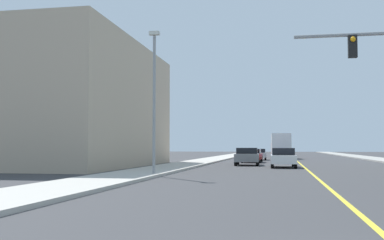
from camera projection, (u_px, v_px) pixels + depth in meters
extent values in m
plane|color=#38383A|center=(299.00, 162.00, 45.86)|extent=(192.00, 192.00, 0.00)
cube|color=#B2ADA3|center=(204.00, 161.00, 47.63)|extent=(3.29, 168.00, 0.15)
cube|color=yellow|center=(299.00, 162.00, 45.86)|extent=(0.16, 144.00, 0.01)
cube|color=tan|center=(78.00, 106.00, 37.03)|extent=(10.39, 19.77, 9.66)
cube|color=black|center=(353.00, 47.00, 17.33)|extent=(0.32, 0.24, 0.84)
sphere|color=orange|center=(353.00, 39.00, 17.21)|extent=(0.20, 0.20, 0.20)
cylinder|color=gray|center=(154.00, 104.00, 24.76)|extent=(0.16, 0.16, 7.37)
cube|color=beige|center=(154.00, 33.00, 24.98)|extent=(0.56, 0.28, 0.20)
cube|color=red|center=(252.00, 156.00, 45.73)|extent=(1.93, 4.49, 0.56)
cube|color=black|center=(252.00, 151.00, 45.73)|extent=(1.67, 2.31, 0.45)
cylinder|color=black|center=(245.00, 159.00, 47.53)|extent=(0.23, 0.64, 0.64)
cylinder|color=black|center=(261.00, 159.00, 47.19)|extent=(0.23, 0.64, 0.64)
cylinder|color=black|center=(242.00, 160.00, 44.24)|extent=(0.23, 0.64, 0.64)
cylinder|color=black|center=(259.00, 160.00, 43.91)|extent=(0.23, 0.64, 0.64)
cube|color=white|center=(283.00, 159.00, 34.79)|extent=(1.91, 4.51, 0.62)
cube|color=black|center=(283.00, 151.00, 34.60)|extent=(1.65, 2.23, 0.52)
cylinder|color=black|center=(272.00, 162.00, 36.57)|extent=(0.23, 0.64, 0.64)
cylinder|color=black|center=(293.00, 162.00, 36.30)|extent=(0.23, 0.64, 0.64)
cylinder|color=black|center=(272.00, 164.00, 33.24)|extent=(0.23, 0.64, 0.64)
cylinder|color=black|center=(295.00, 164.00, 32.97)|extent=(0.23, 0.64, 0.64)
cube|color=#1E389E|center=(284.00, 155.00, 52.95)|extent=(1.84, 3.88, 0.58)
cube|color=black|center=(284.00, 150.00, 52.79)|extent=(1.60, 1.86, 0.49)
cylinder|color=black|center=(277.00, 157.00, 54.43)|extent=(0.23, 0.64, 0.64)
cylinder|color=black|center=(291.00, 157.00, 54.15)|extent=(0.23, 0.64, 0.64)
cylinder|color=black|center=(277.00, 158.00, 51.72)|extent=(0.23, 0.64, 0.64)
cylinder|color=black|center=(292.00, 158.00, 51.44)|extent=(0.23, 0.64, 0.64)
cube|color=slate|center=(247.00, 158.00, 38.69)|extent=(2.02, 3.99, 0.65)
cube|color=black|center=(247.00, 151.00, 38.59)|extent=(1.74, 1.80, 0.49)
cylinder|color=black|center=(238.00, 161.00, 40.21)|extent=(0.24, 0.65, 0.64)
cylinder|color=black|center=(258.00, 161.00, 39.93)|extent=(0.24, 0.65, 0.64)
cylinder|color=black|center=(236.00, 162.00, 37.41)|extent=(0.24, 0.65, 0.64)
cylinder|color=black|center=(257.00, 162.00, 37.13)|extent=(0.24, 0.65, 0.64)
cube|color=#BCBCC1|center=(258.00, 155.00, 54.16)|extent=(1.94, 3.94, 0.55)
cube|color=black|center=(258.00, 151.00, 53.95)|extent=(1.65, 1.72, 0.44)
cylinder|color=black|center=(252.00, 157.00, 55.64)|extent=(0.24, 0.65, 0.64)
cylinder|color=black|center=(265.00, 157.00, 55.39)|extent=(0.24, 0.65, 0.64)
cylinder|color=black|center=(251.00, 157.00, 52.89)|extent=(0.24, 0.65, 0.64)
cylinder|color=black|center=(265.00, 158.00, 52.65)|extent=(0.24, 0.65, 0.64)
cube|color=red|center=(280.00, 149.00, 64.24)|extent=(2.47, 2.48, 1.60)
cube|color=silver|center=(281.00, 144.00, 60.02)|extent=(2.57, 6.27, 2.76)
cylinder|color=black|center=(272.00, 155.00, 64.36)|extent=(0.30, 0.91, 0.90)
cylinder|color=black|center=(288.00, 155.00, 64.02)|extent=(0.30, 0.91, 0.90)
cylinder|color=black|center=(273.00, 155.00, 58.58)|extent=(0.30, 0.91, 0.90)
cylinder|color=black|center=(290.00, 155.00, 58.25)|extent=(0.30, 0.91, 0.90)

